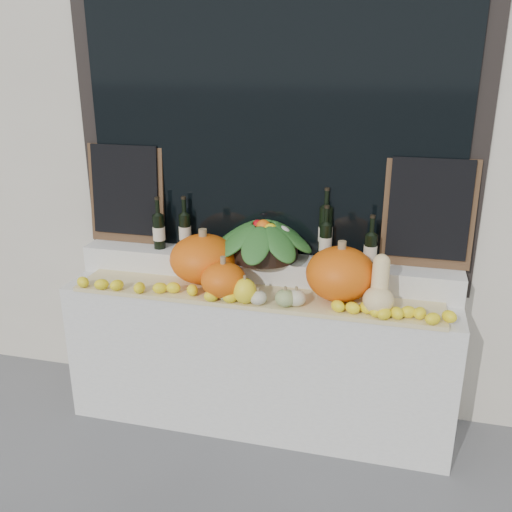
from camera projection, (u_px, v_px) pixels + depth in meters
The scene contains 18 objects.
storefront_facade at pixel (287, 43), 3.54m from camera, with size 7.00×0.94×4.50m.
display_sill at pixel (259, 356), 3.50m from camera, with size 2.30×0.55×0.88m, color silver.
rear_tier at pixel (265, 268), 3.46m from camera, with size 2.30×0.25×0.16m, color silver.
straw_bedding at pixel (254, 297), 3.23m from camera, with size 2.10×0.32×0.03m, color tan.
pumpkin_left at pixel (204, 259), 3.36m from camera, with size 0.40×0.40×0.29m, color #E85F0C.
pumpkin_right at pixel (340, 274), 3.12m from camera, with size 0.38×0.38×0.30m, color #E85F0C.
pumpkin_center at pixel (223, 280), 3.17m from camera, with size 0.25×0.25×0.20m, color #E85F0C.
butternut_squash at pixel (379, 291), 2.98m from camera, with size 0.16×0.22×0.30m.
decorative_gourds at pixel (261, 295), 3.09m from camera, with size 0.49×0.15×0.16m.
lemon_heap at pixel (249, 297), 3.12m from camera, with size 2.20×0.16×0.06m, color yellow, non-canonical shape.
produce_bowl at pixel (263, 239), 3.38m from camera, with size 0.63×0.63×0.24m.
wine_bottle_far_left at pixel (159, 231), 3.53m from camera, with size 0.08×0.08×0.33m.
wine_bottle_near_left at pixel (185, 230), 3.54m from camera, with size 0.08×0.08×0.33m.
wine_bottle_tall at pixel (325, 232), 3.36m from camera, with size 0.08×0.08×0.42m.
wine_bottle_near_right at pixel (325, 241), 3.34m from camera, with size 0.08×0.08×0.33m.
wine_bottle_far_right at pixel (370, 250), 3.23m from camera, with size 0.08×0.08×0.31m.
chalkboard_left at pixel (126, 192), 3.59m from camera, with size 0.50×0.08×0.62m.
chalkboard_right at pixel (429, 212), 3.17m from camera, with size 0.50×0.08×0.62m.
Camera 1 is at (0.73, -1.46, 2.22)m, focal length 40.00 mm.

